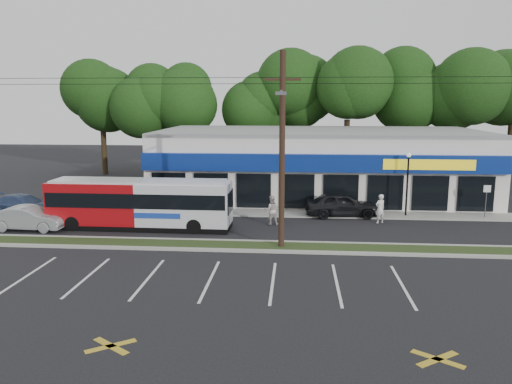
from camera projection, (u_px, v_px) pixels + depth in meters
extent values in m
plane|color=black|center=(221.00, 252.00, 25.27)|extent=(120.00, 120.00, 0.00)
cube|color=#233315|center=(224.00, 246.00, 26.24)|extent=(40.00, 1.60, 0.12)
cube|color=#9E9E93|center=(222.00, 250.00, 25.41)|extent=(40.00, 0.25, 0.14)
cube|color=#9E9E93|center=(226.00, 241.00, 27.07)|extent=(40.00, 0.25, 0.14)
cube|color=#9E9E93|center=(314.00, 214.00, 33.69)|extent=(32.00, 2.20, 0.10)
cube|color=silver|center=(318.00, 165.00, 40.07)|extent=(25.00, 12.00, 5.00)
cube|color=navy|center=(322.00, 163.00, 33.78)|extent=(25.00, 0.50, 1.20)
cube|color=black|center=(322.00, 192.00, 34.33)|extent=(24.00, 0.12, 2.40)
cube|color=yellow|center=(429.00, 165.00, 32.96)|extent=(6.00, 0.06, 0.70)
cube|color=gray|center=(319.00, 132.00, 39.59)|extent=(25.00, 12.00, 0.30)
cylinder|color=black|center=(282.00, 153.00, 25.11)|extent=(0.30, 0.30, 10.00)
cube|color=black|center=(283.00, 79.00, 24.46)|extent=(1.80, 0.12, 0.12)
cylinder|color=#59595E|center=(282.00, 91.00, 23.39)|extent=(0.10, 2.40, 0.10)
cube|color=#59595E|center=(281.00, 93.00, 22.14)|extent=(0.50, 0.25, 0.15)
cylinder|color=black|center=(222.00, 78.00, 24.68)|extent=(50.00, 0.02, 0.02)
cylinder|color=black|center=(222.00, 84.00, 24.73)|extent=(50.00, 0.02, 0.02)
cylinder|color=black|center=(407.00, 187.00, 32.67)|extent=(0.12, 0.12, 4.00)
sphere|color=silver|center=(409.00, 155.00, 32.29)|extent=(0.30, 0.30, 0.30)
cylinder|color=#59595E|center=(486.00, 202.00, 32.24)|extent=(0.06, 0.06, 2.20)
cube|color=white|center=(487.00, 189.00, 32.03)|extent=(0.45, 0.04, 0.45)
cylinder|color=black|center=(105.00, 147.00, 51.51)|extent=(0.56, 0.56, 5.72)
sphere|color=black|center=(102.00, 92.00, 50.50)|extent=(6.76, 6.76, 6.76)
cylinder|color=black|center=(152.00, 147.00, 51.11)|extent=(0.56, 0.56, 5.72)
sphere|color=black|center=(150.00, 92.00, 50.10)|extent=(6.76, 6.76, 6.76)
cylinder|color=black|center=(201.00, 148.00, 50.72)|extent=(0.56, 0.56, 5.72)
sphere|color=black|center=(199.00, 92.00, 49.71)|extent=(6.76, 6.76, 6.76)
cylinder|color=black|center=(249.00, 148.00, 50.32)|extent=(0.56, 0.56, 5.72)
sphere|color=black|center=(249.00, 92.00, 49.31)|extent=(6.76, 6.76, 6.76)
cylinder|color=black|center=(299.00, 148.00, 49.93)|extent=(0.56, 0.56, 5.72)
sphere|color=black|center=(300.00, 92.00, 48.92)|extent=(6.76, 6.76, 6.76)
cylinder|color=black|center=(350.00, 149.00, 49.53)|extent=(0.56, 0.56, 5.72)
sphere|color=black|center=(351.00, 91.00, 48.52)|extent=(6.76, 6.76, 6.76)
cylinder|color=black|center=(401.00, 149.00, 49.13)|extent=(0.56, 0.56, 5.72)
sphere|color=black|center=(404.00, 91.00, 48.12)|extent=(6.76, 6.76, 6.76)
cylinder|color=black|center=(453.00, 150.00, 48.74)|extent=(0.56, 0.56, 5.72)
sphere|color=black|center=(457.00, 91.00, 47.73)|extent=(6.76, 6.76, 6.76)
cylinder|color=black|center=(506.00, 150.00, 48.34)|extent=(0.56, 0.56, 5.72)
sphere|color=black|center=(511.00, 91.00, 47.33)|extent=(6.76, 6.76, 6.76)
cube|color=#9A0B10|center=(96.00, 202.00, 30.09)|extent=(5.46, 2.32, 2.49)
cube|color=silver|center=(185.00, 203.00, 29.60)|extent=(5.46, 2.32, 2.49)
cube|color=black|center=(141.00, 225.00, 30.09)|extent=(10.90, 2.34, 0.32)
cube|color=black|center=(140.00, 198.00, 29.79)|extent=(10.68, 2.44, 0.86)
cube|color=black|center=(230.00, 202.00, 29.32)|extent=(0.08, 1.93, 1.27)
cube|color=#193899|center=(157.00, 216.00, 28.69)|extent=(2.72, 0.06, 0.32)
cube|color=silver|center=(139.00, 181.00, 29.61)|extent=(10.35, 2.15, 0.16)
cylinder|color=black|center=(73.00, 224.00, 29.40)|extent=(0.87, 0.26, 0.87)
cylinder|color=black|center=(87.00, 216.00, 31.38)|extent=(0.87, 0.26, 0.87)
cylinder|color=black|center=(194.00, 226.00, 28.74)|extent=(0.87, 0.26, 0.87)
cylinder|color=black|center=(201.00, 218.00, 30.72)|extent=(0.87, 0.26, 0.87)
imported|color=black|center=(342.00, 204.00, 32.92)|extent=(4.94, 2.30, 1.64)
imported|color=#96999D|center=(29.00, 218.00, 29.53)|extent=(4.38, 1.60, 1.43)
imported|color=navy|center=(23.00, 205.00, 33.14)|extent=(5.17, 2.80, 1.42)
imported|color=white|center=(380.00, 209.00, 31.16)|extent=(0.80, 0.71, 1.84)
imported|color=beige|center=(271.00, 210.00, 30.81)|extent=(0.99, 0.83, 1.83)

